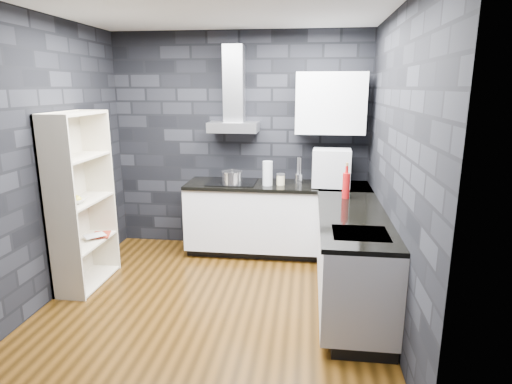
% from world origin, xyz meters
% --- Properties ---
extents(ground, '(3.20, 3.20, 0.00)m').
position_xyz_m(ground, '(0.00, 0.00, 0.00)').
color(ground, '#44290B').
extents(ceiling, '(3.20, 3.20, 0.00)m').
position_xyz_m(ceiling, '(0.00, 0.00, 2.70)').
color(ceiling, silver).
extents(wall_back, '(3.20, 0.05, 2.70)m').
position_xyz_m(wall_back, '(0.00, 1.62, 1.35)').
color(wall_back, black).
rests_on(wall_back, ground).
extents(wall_front, '(3.20, 0.05, 2.70)m').
position_xyz_m(wall_front, '(0.00, -1.62, 1.35)').
color(wall_front, black).
rests_on(wall_front, ground).
extents(wall_left, '(0.05, 3.20, 2.70)m').
position_xyz_m(wall_left, '(-1.62, 0.00, 1.35)').
color(wall_left, black).
rests_on(wall_left, ground).
extents(wall_right, '(0.05, 3.20, 2.70)m').
position_xyz_m(wall_right, '(1.62, 0.00, 1.35)').
color(wall_right, black).
rests_on(wall_right, ground).
extents(toekick_back, '(2.18, 0.50, 0.10)m').
position_xyz_m(toekick_back, '(0.50, 1.34, 0.05)').
color(toekick_back, black).
rests_on(toekick_back, ground).
extents(toekick_right, '(0.50, 1.78, 0.10)m').
position_xyz_m(toekick_right, '(1.34, 0.10, 0.05)').
color(toekick_right, black).
rests_on(toekick_right, ground).
extents(counter_back_cab, '(2.20, 0.60, 0.76)m').
position_xyz_m(counter_back_cab, '(0.50, 1.30, 0.48)').
color(counter_back_cab, white).
rests_on(counter_back_cab, ground).
extents(counter_right_cab, '(0.60, 1.80, 0.76)m').
position_xyz_m(counter_right_cab, '(1.30, 0.10, 0.48)').
color(counter_right_cab, white).
rests_on(counter_right_cab, ground).
extents(counter_back_top, '(2.20, 0.62, 0.04)m').
position_xyz_m(counter_back_top, '(0.50, 1.29, 0.88)').
color(counter_back_top, black).
rests_on(counter_back_top, counter_back_cab).
extents(counter_right_top, '(0.62, 1.80, 0.04)m').
position_xyz_m(counter_right_top, '(1.29, 0.10, 0.88)').
color(counter_right_top, black).
rests_on(counter_right_top, counter_right_cab).
extents(counter_corner_top, '(0.62, 0.62, 0.04)m').
position_xyz_m(counter_corner_top, '(1.30, 1.30, 0.88)').
color(counter_corner_top, black).
rests_on(counter_corner_top, counter_right_cab).
extents(hood_body, '(0.60, 0.34, 0.12)m').
position_xyz_m(hood_body, '(-0.05, 1.43, 1.56)').
color(hood_body, '#AFB0B4').
rests_on(hood_body, wall_back).
extents(hood_chimney, '(0.24, 0.20, 0.90)m').
position_xyz_m(hood_chimney, '(-0.05, 1.50, 2.07)').
color(hood_chimney, '#AFB0B4').
rests_on(hood_chimney, hood_body).
extents(upper_cabinet, '(0.80, 0.35, 0.70)m').
position_xyz_m(upper_cabinet, '(1.10, 1.43, 1.85)').
color(upper_cabinet, silver).
rests_on(upper_cabinet, wall_back).
extents(cooktop, '(0.58, 0.50, 0.01)m').
position_xyz_m(cooktop, '(-0.05, 1.30, 0.91)').
color(cooktop, black).
rests_on(cooktop, counter_back_top).
extents(sink_rim, '(0.44, 0.40, 0.01)m').
position_xyz_m(sink_rim, '(1.30, -0.40, 0.89)').
color(sink_rim, '#AFB0B4').
rests_on(sink_rim, counter_right_top).
extents(pot, '(0.25, 0.25, 0.14)m').
position_xyz_m(pot, '(-0.03, 1.16, 0.98)').
color(pot, silver).
rests_on(pot, cooktop).
extents(glass_vase, '(0.14, 0.14, 0.29)m').
position_xyz_m(glass_vase, '(0.39, 1.20, 1.04)').
color(glass_vase, silver).
rests_on(glass_vase, counter_back_top).
extents(storage_jar, '(0.12, 0.12, 0.12)m').
position_xyz_m(storage_jar, '(0.54, 1.24, 0.96)').
color(storage_jar, beige).
rests_on(storage_jar, counter_back_top).
extents(utensil_crock, '(0.11, 0.11, 0.12)m').
position_xyz_m(utensil_crock, '(0.75, 1.34, 0.96)').
color(utensil_crock, silver).
rests_on(utensil_crock, counter_back_top).
extents(appliance_garage, '(0.44, 0.35, 0.43)m').
position_xyz_m(appliance_garage, '(1.13, 1.22, 1.12)').
color(appliance_garage, '#B5B9BD').
rests_on(appliance_garage, counter_back_top).
extents(red_bottle, '(0.10, 0.10, 0.27)m').
position_xyz_m(red_bottle, '(1.26, 0.71, 1.03)').
color(red_bottle, '#A01012').
rests_on(red_bottle, counter_right_top).
extents(bookshelf, '(0.35, 0.80, 1.80)m').
position_xyz_m(bookshelf, '(-1.42, 0.24, 0.90)').
color(bookshelf, beige).
rests_on(bookshelf, ground).
extents(fruit_bowl, '(0.23, 0.23, 0.05)m').
position_xyz_m(fruit_bowl, '(-1.42, 0.12, 0.94)').
color(fruit_bowl, silver).
rests_on(fruit_bowl, bookshelf).
extents(book_red, '(0.18, 0.08, 0.24)m').
position_xyz_m(book_red, '(-1.44, 0.42, 0.57)').
color(book_red, maroon).
rests_on(book_red, bookshelf).
extents(book_second, '(0.12, 0.12, 0.21)m').
position_xyz_m(book_second, '(-1.42, 0.38, 0.59)').
color(book_second, '#B2B2B2').
rests_on(book_second, bookshelf).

